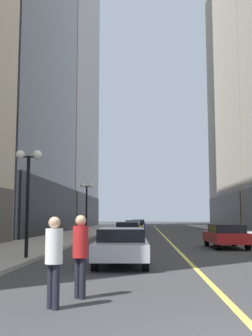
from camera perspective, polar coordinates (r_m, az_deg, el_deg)
The scene contains 14 objects.
ground_plane at distance 40.60m, azimuth 5.05°, elevation -9.11°, with size 200.00×200.00×0.00m, color #38383A.
sidewalk_left at distance 41.08m, azimuth -6.67°, elevation -8.96°, with size 4.50×78.00×0.15m, color #9E9991.
sidewalk_right at distance 41.77m, azimuth 16.56°, elevation -8.69°, with size 4.50×78.00×0.15m, color #9E9991.
lane_centre_stripe at distance 40.60m, azimuth 5.05°, elevation -9.11°, with size 0.16×70.00×0.01m, color #E5D64C.
car_silver at distance 15.41m, azimuth -0.62°, elevation -10.53°, with size 2.02×4.64×1.32m.
car_red at distance 24.06m, azimuth 13.57°, elevation -8.95°, with size 1.96×4.41×1.32m.
car_black at distance 32.98m, azimuth 0.33°, elevation -8.46°, with size 2.13×4.65×1.32m.
car_yellow at distance 41.15m, azimuth 1.19°, elevation -8.10°, with size 1.84×4.49×1.32m.
car_grey at distance 48.57m, azimuth 0.94°, elevation -7.88°, with size 1.80×4.65×1.32m.
car_blue at distance 56.45m, azimuth 1.73°, elevation -7.70°, with size 1.89×4.57×1.32m.
pedestrian_in_white_shirt at distance 8.31m, azimuth -9.88°, elevation -11.64°, with size 0.48×0.48×1.76m.
pedestrian_in_red_jacket at distance 9.26m, azimuth -6.28°, elevation -11.04°, with size 0.48×0.48×1.79m.
street_lamp_left_near at distance 17.13m, azimuth -13.31°, elevation -1.47°, with size 1.06×0.36×4.43m.
street_lamp_left_far at distance 33.70m, azimuth -5.44°, elevation -4.08°, with size 1.06×0.36×4.43m.
Camera 1 is at (-1.72, -5.52, 1.76)m, focal length 44.34 mm.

